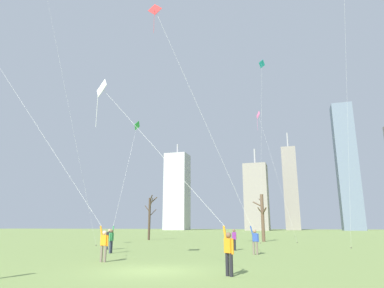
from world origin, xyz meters
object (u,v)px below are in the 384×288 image
Objects in this scene: kite_flyer_midfield_center_white at (193,205)px; distant_kite_low_near_trees_purple at (50,15)px; bare_tree_rightmost at (262,216)px; distant_kite_drifting_right_pink at (260,121)px; kite_flyer_midfield_left_blue at (81,205)px; kite_flyer_foreground_right_green at (116,220)px; distant_kite_drifting_left_teal at (262,74)px; kite_flyer_far_back_red at (232,187)px; bare_tree_left_of_center at (150,216)px; bystander_watching_nearby at (109,238)px; bystander_far_off_by_trees at (234,238)px.

distant_kite_low_near_trees_purple reaches higher than kite_flyer_midfield_center_white.
distant_kite_drifting_right_pink is at bearing 86.34° from bare_tree_rightmost.
kite_flyer_midfield_left_blue is 32.28m from distant_kite_drifting_right_pink.
kite_flyer_foreground_right_green reaches higher than kite_flyer_midfield_center_white.
kite_flyer_far_back_red is at bearing -93.33° from distant_kite_drifting_left_teal.
kite_flyer_far_back_red reaches higher than kite_flyer_midfield_center_white.
kite_flyer_far_back_red reaches higher than bare_tree_left_of_center.
kite_flyer_midfield_center_white reaches higher than bystander_watching_nearby.
bystander_watching_nearby is (-10.58, 11.27, -1.82)m from kite_flyer_midfield_center_white.
kite_flyer_midfield_center_white is 6.27× the size of bystander_far_off_by_trees.
kite_flyer_foreground_right_green is at bearing -51.91° from bystander_watching_nearby.
distant_kite_drifting_left_teal is 4.11× the size of bare_tree_rightmost.
kite_flyer_far_back_red is (7.54, 6.69, 1.49)m from kite_flyer_midfield_left_blue.
kite_flyer_far_back_red is at bearing -8.77° from distant_kite_low_near_trees_purple.
bare_tree_left_of_center is (-15.44, 20.56, -1.34)m from kite_flyer_far_back_red.
distant_kite_low_near_trees_purple is at bearing 148.04° from kite_flyer_midfield_center_white.
bystander_far_off_by_trees is at bearing 29.47° from kite_flyer_foreground_right_green.
kite_flyer_foreground_right_green is 12.46m from kite_flyer_midfield_center_white.
bystander_far_off_by_trees is 0.09× the size of distant_kite_drifting_right_pink.
kite_flyer_foreground_right_green is 8.98m from kite_flyer_far_back_red.
kite_flyer_midfield_center_white reaches higher than bare_tree_left_of_center.
kite_flyer_midfield_center_white is 0.51× the size of kite_flyer_far_back_red.
distant_kite_drifting_right_pink reaches higher than bystander_far_off_by_trees.
kite_flyer_midfield_center_white is 13.57m from bystander_far_off_by_trees.
bystander_watching_nearby is (-2.99, 8.40, -2.14)m from kite_flyer_midfield_left_blue.
kite_flyer_midfield_center_white is 0.57× the size of distant_kite_drifting_right_pink.
bystander_watching_nearby is (-1.86, 2.38, -1.39)m from kite_flyer_foreground_right_green.
distant_kite_drifting_left_teal is at bearing 55.29° from bystander_watching_nearby.
distant_kite_drifting_right_pink is 20.30m from bare_tree_left_of_center.
distant_kite_drifting_left_teal is at bearing -7.20° from bare_tree_left_of_center.
kite_flyer_far_back_red reaches higher than distant_kite_drifting_right_pink.
kite_flyer_far_back_red is 25.75m from bare_tree_left_of_center.
bare_tree_rightmost is (7.65, 26.60, -0.01)m from kite_flyer_midfield_left_blue.
kite_flyer_far_back_red is at bearing 90.30° from kite_flyer_midfield_center_white.
distant_kite_drifting_right_pink reaches higher than kite_flyer_midfield_center_white.
kite_flyer_midfield_left_blue is 0.83× the size of kite_flyer_far_back_red.
distant_kite_low_near_trees_purple reaches higher than kite_flyer_far_back_red.
bystander_watching_nearby is 0.28× the size of bare_tree_rightmost.
kite_flyer_midfield_center_white reaches higher than bare_tree_rightmost.
distant_kite_drifting_right_pink is (7.77, 28.52, 12.98)m from kite_flyer_midfield_left_blue.
distant_kite_drifting_left_teal is (1.08, 18.48, 16.95)m from kite_flyer_far_back_red.
kite_flyer_foreground_right_green is 7.33× the size of bystander_watching_nearby.
distant_kite_low_near_trees_purple reaches higher than kite_flyer_foreground_right_green.
distant_kite_drifting_right_pink reaches higher than bare_tree_left_of_center.
kite_flyer_midfield_left_blue is 10.11× the size of bystander_watching_nearby.
distant_kite_low_near_trees_purple is at bearing -140.51° from bare_tree_rightmost.
kite_flyer_midfield_left_blue is at bearing -123.17° from bystander_far_off_by_trees.
distant_kite_low_near_trees_purple reaches higher than bystander_watching_nearby.
kite_flyer_far_back_red is 3.25× the size of bare_tree_left_of_center.
bare_tree_left_of_center reaches higher than bystander_far_off_by_trees.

